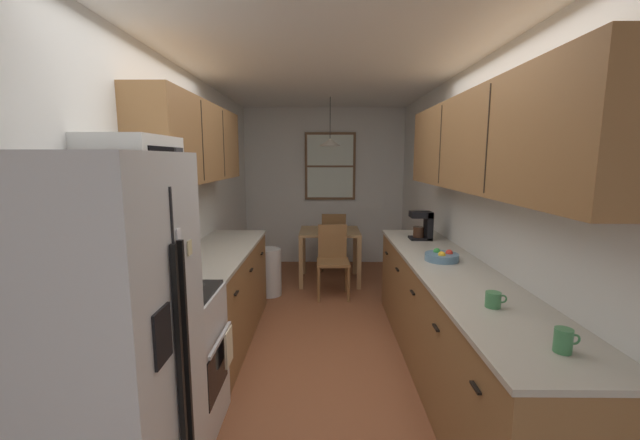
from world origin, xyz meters
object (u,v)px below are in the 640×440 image
refrigerator (104,357)px  mug_spare (493,300)px  storage_canister (186,264)px  coffee_maker (423,225)px  microwave_over_range (135,167)px  dining_chair_far (333,238)px  fruit_bowl (442,256)px  mug_by_coffeemaker (564,340)px  dining_chair_near (333,257)px  trash_bin (269,272)px  dining_table (330,239)px  stove_range (167,362)px

refrigerator → mug_spare: size_ratio=14.42×
storage_canister → coffee_maker: bearing=32.9°
microwave_over_range → storage_canister: size_ratio=3.41×
dining_chair_far → coffee_maker: coffee_maker is taller
fruit_bowl → coffee_maker: bearing=86.0°
storage_canister → mug_spare: storage_canister is taller
storage_canister → mug_by_coffeemaker: bearing=-28.5°
microwave_over_range → storage_canister: 0.84m
mug_spare → fruit_bowl: size_ratio=0.45×
dining_chair_near → dining_chair_far: size_ratio=1.00×
dining_chair_near → coffee_maker: size_ratio=3.07×
refrigerator → microwave_over_range: bearing=101.2°
dining_chair_far → mug_spare: (0.81, -3.88, 0.44)m
microwave_over_range → dining_chair_far: microwave_over_range is taller
trash_bin → mug_spare: 3.24m
dining_chair_near → storage_canister: (-1.11, -2.13, 0.49)m
dining_chair_near → trash_bin: size_ratio=1.48×
mug_by_coffeemaker → mug_spare: bearing=98.8°
refrigerator → storage_canister: size_ratio=10.15×
dining_chair_near → coffee_maker: bearing=-41.3°
storage_canister → trash_bin: bearing=82.0°
dining_table → coffee_maker: 1.75m
dining_chair_far → coffee_maker: size_ratio=3.07×
dining_table → coffee_maker: bearing=-55.7°
stove_range → dining_table: 3.33m
refrigerator → stove_range: 0.81m
mug_spare → fruit_bowl: bearing=89.3°
microwave_over_range → dining_chair_far: 4.12m
refrigerator → mug_spare: (1.93, 0.56, 0.06)m
microwave_over_range → stove_range: bearing=-0.0°
stove_range → microwave_over_range: size_ratio=1.86×
refrigerator → trash_bin: (0.27, 3.26, -0.58)m
dining_chair_near → mug_spare: size_ratio=7.34×
dining_chair_far → storage_canister: 3.53m
mug_by_coffeemaker → fruit_bowl: (-0.07, 1.56, -0.02)m
dining_chair_near → mug_by_coffeemaker: bearing=-73.9°
storage_canister → fruit_bowl: (1.97, 0.45, -0.05)m
stove_range → dining_chair_near: 2.79m
coffee_maker → fruit_bowl: 0.88m
fruit_bowl → storage_canister: bearing=-167.1°
dining_table → mug_spare: mug_spare is taller
storage_canister → mug_by_coffeemaker: (2.04, -1.11, -0.03)m
stove_range → storage_canister: stove_range is taller
dining_table → dining_chair_near: dining_chair_near is taller
dining_chair_far → refrigerator: bearing=-104.1°
mug_spare → microwave_over_range: bearing=176.0°
stove_range → dining_chair_far: 3.91m
dining_chair_near → coffee_maker: 1.35m
mug_by_coffeemaker → refrigerator: bearing=-179.1°
dining_chair_far → fruit_bowl: fruit_bowl is taller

